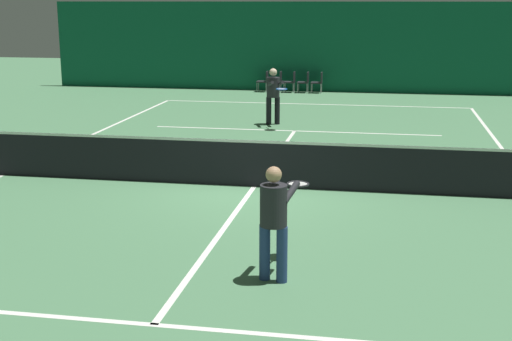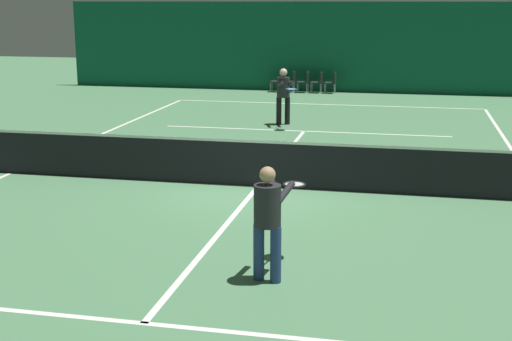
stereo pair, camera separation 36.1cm
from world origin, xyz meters
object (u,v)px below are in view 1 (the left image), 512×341
Objects in this scene: courtside_chair_1 at (278,80)px; courtside_chair_4 at (319,81)px; courtside_chair_2 at (291,80)px; courtside_chair_3 at (305,81)px; player_near at (275,214)px; courtside_chair_0 at (264,80)px; player_far at (273,92)px; tennis_net at (254,162)px.

courtside_chair_4 is (1.67, 0.00, 0.00)m from courtside_chair_1.
courtside_chair_1 is at bearing -90.00° from courtside_chair_2.
courtside_chair_3 and courtside_chair_4 have the same top height.
player_near reaches higher than courtside_chair_0.
player_near is at bearing 10.09° from courtside_chair_0.
player_far is 2.01× the size of courtside_chair_2.
courtside_chair_1 and courtside_chair_3 have the same top height.
player_far is (-1.94, 12.14, 0.07)m from player_near.
player_far is 2.01× the size of courtside_chair_4.
player_far is at bearing -4.58° from courtside_chair_4.
player_near is 1.87× the size of courtside_chair_1.
tennis_net is 15.16m from courtside_chair_3.
courtside_chair_1 is 1.12m from courtside_chair_3.
courtside_chair_2 is at bearing 90.00° from courtside_chair_1.
player_far is 2.01× the size of courtside_chair_3.
courtside_chair_2 is (-1.27, 15.14, -0.03)m from tennis_net.
player_near is at bearing 5.37° from courtside_chair_3.
courtside_chair_2 is at bearing 19.25° from player_near.
courtside_chair_3 is at bearing 90.00° from courtside_chair_2.
courtside_chair_1 is 1.67m from courtside_chair_4.
player_far reaches higher than courtside_chair_0.
courtside_chair_4 is at bearing 90.58° from tennis_net.
courtside_chair_2 is at bearing 90.00° from courtside_chair_0.
tennis_net reaches higher than courtside_chair_2.
courtside_chair_0 and courtside_chair_2 have the same top height.
courtside_chair_0 is (-1.61, 7.77, -0.50)m from player_far.
courtside_chair_0 is 2.23m from courtside_chair_4.
courtside_chair_2 is at bearing -90.00° from courtside_chair_3.
player_near is 1.87× the size of courtside_chair_4.
tennis_net is at bearing 0.58° from courtside_chair_4.
courtside_chair_0 is at bearing 98.95° from tennis_net.
courtside_chair_4 is (-1.31, 19.91, -0.43)m from player_near.
player_far is at bearing -0.48° from courtside_chair_3.
courtside_chair_1 is at bearing -90.00° from courtside_chair_4.
courtside_chair_0 is 1.00× the size of courtside_chair_2.
courtside_chair_0 is 1.00× the size of courtside_chair_4.
courtside_chair_2 is at bearing -90.00° from courtside_chair_4.
courtside_chair_2 is (0.56, 0.00, 0.00)m from courtside_chair_1.
player_near reaches higher than courtside_chair_2.
tennis_net is 14.29× the size of courtside_chair_3.
courtside_chair_0 is (-3.54, 19.91, -0.43)m from player_near.
player_near is 20.14m from courtside_chair_1.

